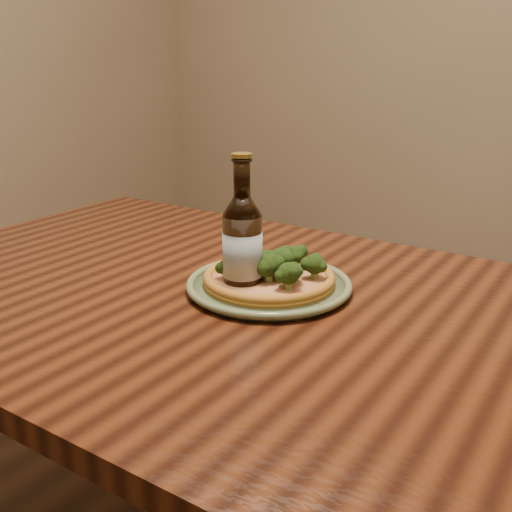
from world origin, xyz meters
The scene contains 4 objects.
table centered at (0.00, 0.10, 0.66)m, with size 1.60×0.90×0.75m.
plate centered at (-0.03, 0.15, 0.76)m, with size 0.30×0.30×0.02m.
pizza centered at (-0.02, 0.15, 0.78)m, with size 0.24×0.24×0.07m.
beer_bottle centered at (-0.05, 0.10, 0.84)m, with size 0.07×0.07×0.25m.
Camera 1 is at (0.51, -0.70, 1.16)m, focal length 42.00 mm.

